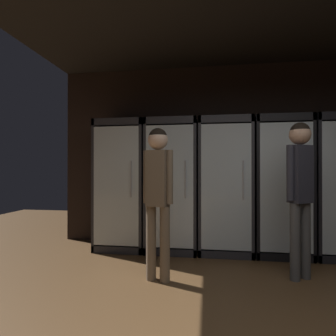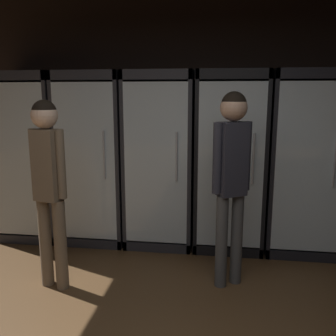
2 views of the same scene
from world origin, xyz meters
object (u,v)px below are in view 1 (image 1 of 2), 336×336
object	(u,v)px
cooler_far_left	(124,186)
cooler_right	(279,187)
shopper_near	(158,186)
cooler_far_right	(336,188)
cooler_center	(224,187)
cooler_left	(173,186)
shopper_far	(300,180)

from	to	relation	value
cooler_far_left	cooler_right	size ratio (longest dim) A/B	1.00
cooler_right	shopper_near	world-z (taller)	cooler_right
cooler_far_left	cooler_right	distance (m)	2.25
cooler_far_right	cooler_far_left	bearing A→B (deg)	179.97
cooler_center	cooler_far_right	xyz separation A→B (m)	(1.50, 0.00, 0.00)
shopper_near	cooler_right	bearing A→B (deg)	37.81
cooler_left	shopper_far	bearing A→B (deg)	-31.62
cooler_far_left	cooler_center	bearing A→B (deg)	-0.08
cooler_far_left	cooler_right	world-z (taller)	same
cooler_far_right	shopper_near	size ratio (longest dim) A/B	1.17
cooler_center	cooler_far_right	size ratio (longest dim) A/B	1.00
shopper_far	cooler_center	bearing A→B (deg)	129.08
cooler_center	cooler_right	distance (m)	0.75
cooler_far_left	cooler_far_right	xyz separation A→B (m)	(3.01, -0.00, 0.00)
cooler_far_left	cooler_right	xyz separation A→B (m)	(2.25, -0.00, -0.00)
cooler_far_left	shopper_far	xyz separation A→B (m)	(2.25, -0.92, 0.14)
cooler_left	cooler_right	bearing A→B (deg)	-0.06
cooler_left	shopper_far	size ratio (longest dim) A/B	1.13
shopper_near	cooler_far_left	bearing A→B (deg)	122.27
cooler_far_right	shopper_far	distance (m)	1.20
cooler_right	shopper_far	world-z (taller)	cooler_right
cooler_far_right	cooler_right	bearing A→B (deg)	-179.99
shopper_near	shopper_far	distance (m)	1.53
cooler_far_left	cooler_far_right	world-z (taller)	same
cooler_far_left	cooler_center	distance (m)	1.50
cooler_left	shopper_near	distance (m)	1.18
cooler_left	cooler_center	world-z (taller)	same
cooler_far_right	shopper_far	xyz separation A→B (m)	(-0.76, -0.92, 0.14)
cooler_left	cooler_far_right	size ratio (longest dim) A/B	1.00
cooler_center	cooler_far_right	bearing A→B (deg)	0.01
cooler_center	cooler_left	bearing A→B (deg)	179.86
cooler_center	cooler_right	bearing A→B (deg)	0.02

